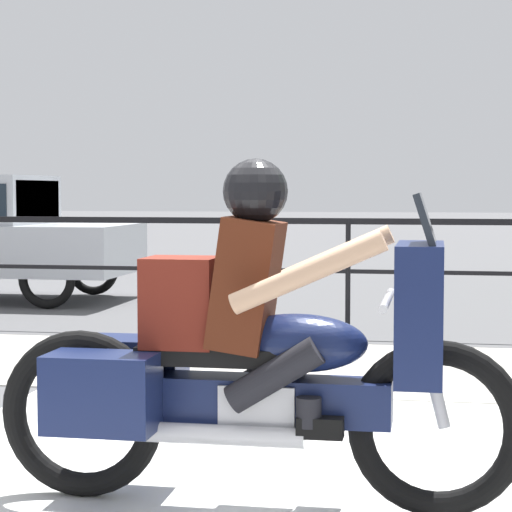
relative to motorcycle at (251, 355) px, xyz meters
The scene contains 5 objects.
ground_plane 0.71m from the motorcycle, 101.74° to the left, with size 120.00×120.00×0.00m, color #565659.
sidewalk_band 3.65m from the motorcycle, 90.60° to the left, with size 44.00×2.40×0.01m, color #B7B2A8.
crosswalk_band 0.76m from the motorcycle, behind, with size 3.30×6.00×0.01m, color silver.
fence_railing 5.36m from the motorcycle, 90.40° to the left, with size 36.00×0.05×1.15m.
motorcycle is the anchor object (origin of this frame).
Camera 1 is at (0.85, -4.53, 1.43)m, focal length 70.00 mm.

